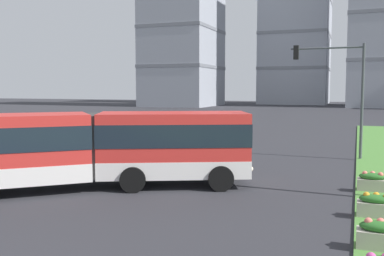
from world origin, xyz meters
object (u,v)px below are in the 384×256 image
object	(u,v)px
flower_planter_4	(372,181)
apartment_tower_westcentre	(297,3)
flower_planter_3	(376,205)
apartment_tower_west	(183,13)
flower_planter_2	(380,235)
traffic_light_far_right	(339,81)
articulated_bus	(104,147)
car_navy_sedan	(153,136)

from	to	relation	value
flower_planter_4	apartment_tower_westcentre	distance (m)	101.11
flower_planter_3	apartment_tower_west	distance (m)	88.84
flower_planter_2	flower_planter_3	bearing A→B (deg)	90.00
traffic_light_far_right	flower_planter_4	bearing A→B (deg)	-78.37
flower_planter_2	apartment_tower_west	bearing A→B (deg)	114.93
apartment_tower_west	apartment_tower_westcentre	world-z (taller)	apartment_tower_westcentre
flower_planter_3	traffic_light_far_right	bearing A→B (deg)	98.04
articulated_bus	traffic_light_far_right	xyz separation A→B (m)	(8.38, 11.03, 2.75)
traffic_light_far_right	apartment_tower_west	bearing A→B (deg)	118.47
flower_planter_2	apartment_tower_westcentre	bearing A→B (deg)	98.72
apartment_tower_westcentre	flower_planter_2	bearing A→B (deg)	-81.28
flower_planter_2	apartment_tower_west	distance (m)	91.38
articulated_bus	flower_planter_3	world-z (taller)	articulated_bus
flower_planter_4	car_navy_sedan	bearing A→B (deg)	146.81
apartment_tower_westcentre	car_navy_sedan	bearing A→B (deg)	-88.54
articulated_bus	apartment_tower_westcentre	world-z (taller)	apartment_tower_westcentre
apartment_tower_westcentre	traffic_light_far_right	bearing A→B (deg)	-80.91
articulated_bus	flower_planter_2	bearing A→B (deg)	-19.59
flower_planter_3	traffic_light_far_right	world-z (taller)	traffic_light_far_right
flower_planter_3	apartment_tower_west	world-z (taller)	apartment_tower_west
articulated_bus	traffic_light_far_right	bearing A→B (deg)	52.77
articulated_bus	flower_planter_3	xyz separation A→B (m)	(10.03, -0.68, -1.23)
flower_planter_2	flower_planter_3	world-z (taller)	same
car_navy_sedan	flower_planter_4	xyz separation A→B (m)	(13.60, -8.89, -0.33)
flower_planter_2	flower_planter_3	distance (m)	2.89
articulated_bus	flower_planter_4	size ratio (longest dim) A/B	10.11
flower_planter_4	traffic_light_far_right	size ratio (longest dim) A/B	0.17
traffic_light_far_right	apartment_tower_westcentre	world-z (taller)	apartment_tower_westcentre
car_navy_sedan	flower_planter_2	bearing A→B (deg)	-48.66
flower_planter_2	flower_planter_3	size ratio (longest dim) A/B	1.00
articulated_bus	flower_planter_4	xyz separation A→B (m)	(10.03, 2.99, -1.23)
articulated_bus	flower_planter_2	world-z (taller)	articulated_bus
articulated_bus	flower_planter_3	distance (m)	10.13
articulated_bus	traffic_light_far_right	world-z (taller)	traffic_light_far_right
apartment_tower_west	articulated_bus	bearing A→B (deg)	-70.39
flower_planter_3	flower_planter_4	xyz separation A→B (m)	(0.00, 3.68, 0.00)
flower_planter_2	apartment_tower_westcentre	distance (m)	107.40
traffic_light_far_right	apartment_tower_westcentre	xyz separation A→B (m)	(-14.18, 88.66, 20.97)
flower_planter_4	flower_planter_2	bearing A→B (deg)	-90.00
flower_planter_3	flower_planter_2	bearing A→B (deg)	-90.00
car_navy_sedan	apartment_tower_west	size ratio (longest dim) A/B	0.11
flower_planter_4	apartment_tower_west	world-z (taller)	apartment_tower_west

